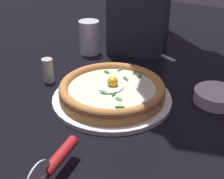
# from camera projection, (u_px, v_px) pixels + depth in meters

# --- Properties ---
(ground_plane) EXTENTS (2.40, 2.40, 0.03)m
(ground_plane) POSITION_uv_depth(u_px,v_px,m) (98.00, 111.00, 0.78)
(ground_plane) COLOR black
(ground_plane) RESTS_ON ground
(pizza_plate) EXTENTS (0.31, 0.31, 0.01)m
(pizza_plate) POSITION_uv_depth(u_px,v_px,m) (112.00, 98.00, 0.80)
(pizza_plate) COLOR white
(pizza_plate) RESTS_ON ground
(pizza) EXTENTS (0.28, 0.28, 0.06)m
(pizza) POSITION_uv_depth(u_px,v_px,m) (112.00, 89.00, 0.78)
(pizza) COLOR #C98340
(pizza) RESTS_ON pizza_plate
(side_bowl) EXTENTS (0.12, 0.12, 0.03)m
(side_bowl) POSITION_uv_depth(u_px,v_px,m) (217.00, 96.00, 0.79)
(side_bowl) COLOR white
(side_bowl) RESTS_ON ground
(pizza_cutter) EXTENTS (0.16, 0.04, 0.08)m
(pizza_cutter) POSITION_uv_depth(u_px,v_px,m) (55.00, 162.00, 0.54)
(pizza_cutter) COLOR silver
(pizza_cutter) RESTS_ON ground
(table_knife) EXTENTS (0.10, 0.21, 0.01)m
(table_knife) POSITION_uv_depth(u_px,v_px,m) (146.00, 47.00, 1.13)
(table_knife) COLOR silver
(table_knife) RESTS_ON ground
(drinking_glass) EXTENTS (0.07, 0.07, 0.12)m
(drinking_glass) POSITION_uv_depth(u_px,v_px,m) (89.00, 40.00, 1.06)
(drinking_glass) COLOR silver
(drinking_glass) RESTS_ON ground
(pepper_shaker) EXTENTS (0.03, 0.03, 0.07)m
(pepper_shaker) POSITION_uv_depth(u_px,v_px,m) (48.00, 70.00, 0.88)
(pepper_shaker) COLOR silver
(pepper_shaker) RESTS_ON ground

